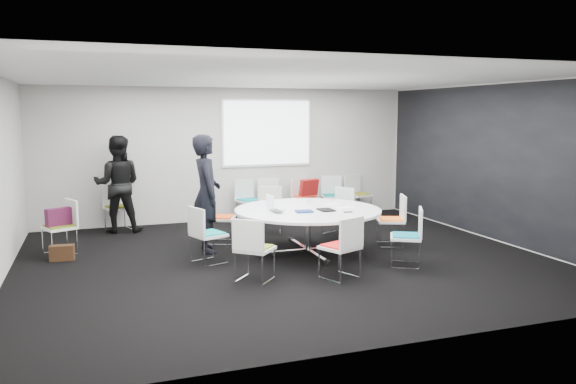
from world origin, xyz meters
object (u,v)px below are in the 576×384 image
object	(u,v)px
chair_ring_g	(341,259)
chair_back_c	(305,205)
conference_table	(308,219)
chair_ring_b	(338,220)
person_main	(206,194)
maroon_bag	(59,217)
chair_spare_left	(61,238)
laptop	(279,211)
chair_person_back	(118,216)
chair_ring_h	(406,248)
cup	(308,202)
chair_ring_c	(270,219)
chair_back_a	(249,209)
chair_ring_a	(391,230)
chair_ring_f	(255,261)
brown_bag	(62,253)
chair_back_b	(270,207)
chair_ring_d	(221,228)
chair_ring_e	(208,246)
chair_back_e	(358,202)
chair_back_d	(333,204)
person_back	(118,184)

from	to	relation	value
chair_ring_g	chair_back_c	world-z (taller)	same
conference_table	chair_ring_b	size ratio (longest dim) A/B	2.70
person_main	maroon_bag	bearing A→B (deg)	78.48
chair_spare_left	laptop	bearing A→B (deg)	-136.48
person_main	chair_back_c	bearing A→B (deg)	-45.78
conference_table	chair_person_back	xyz separation A→B (m)	(-2.83, 2.90, -0.28)
chair_ring_h	maroon_bag	size ratio (longest dim) A/B	2.20
chair_ring_g	cup	size ratio (longest dim) A/B	9.78
chair_ring_c	conference_table	bearing A→B (deg)	110.38
chair_ring_c	chair_back_a	bearing A→B (deg)	-70.44
chair_ring_b	chair_back_c	distance (m)	1.82
conference_table	chair_ring_b	xyz separation A→B (m)	(1.04, 1.09, -0.28)
chair_spare_left	chair_ring_h	bearing A→B (deg)	-140.93
chair_ring_b	chair_person_back	xyz separation A→B (m)	(-3.87, 1.81, 0.00)
chair_back_c	laptop	size ratio (longest dim) A/B	2.67
chair_ring_b	chair_back_a	size ratio (longest dim) A/B	1.00
chair_ring_a	maroon_bag	bearing A→B (deg)	97.63
chair_ring_a	chair_ring_f	size ratio (longest dim) A/B	1.00
conference_table	chair_ring_g	bearing A→B (deg)	-93.82
conference_table	chair_ring_f	size ratio (longest dim) A/B	2.70
chair_back_c	brown_bag	size ratio (longest dim) A/B	2.44
chair_spare_left	cup	size ratio (longest dim) A/B	9.78
chair_back_b	chair_back_c	bearing A→B (deg)	-174.72
chair_ring_f	chair_ring_g	xyz separation A→B (m)	(1.15, -0.29, 0.00)
chair_ring_d	chair_ring_e	xyz separation A→B (m)	(-0.48, -1.27, 0.00)
chair_ring_c	chair_back_e	distance (m)	2.79
chair_ring_a	chair_ring_h	bearing A→B (deg)	-179.23
cup	brown_bag	world-z (taller)	cup
chair_person_back	chair_spare_left	bearing A→B (deg)	41.09
chair_back_d	chair_back_e	bearing A→B (deg)	-167.05
conference_table	chair_back_d	size ratio (longest dim) A/B	2.70
person_back	chair_back_c	bearing A→B (deg)	-168.28
chair_ring_c	chair_ring_e	xyz separation A→B (m)	(-1.54, -1.75, 0.00)
chair_spare_left	maroon_bag	world-z (taller)	chair_spare_left
chair_back_d	laptop	xyz separation A→B (m)	(-2.26, -3.03, 0.47)
chair_ring_e	chair_ring_h	distance (m)	2.98
person_main	chair_ring_g	bearing A→B (deg)	-143.26
chair_back_b	chair_person_back	distance (m)	3.11
chair_back_a	chair_back_b	bearing A→B (deg)	167.26
chair_spare_left	chair_ring_e	bearing A→B (deg)	-146.23
person_back	brown_bag	xyz separation A→B (m)	(-0.95, -1.92, -0.81)
chair_ring_c	chair_ring_h	bearing A→B (deg)	129.07
chair_ring_a	person_main	size ratio (longest dim) A/B	0.46
chair_ring_h	chair_back_c	distance (m)	4.15
chair_ring_h	person_back	bearing A→B (deg)	74.36
chair_ring_a	chair_spare_left	bearing A→B (deg)	97.53
chair_ring_c	chair_back_c	bearing A→B (deg)	-117.22
chair_ring_f	person_main	world-z (taller)	person_main
chair_person_back	chair_back_d	bearing A→B (deg)	161.42
cup	brown_bag	distance (m)	4.03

